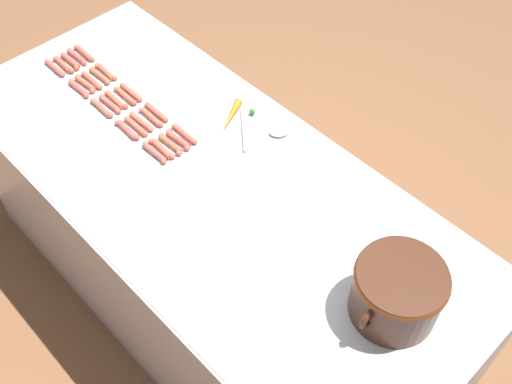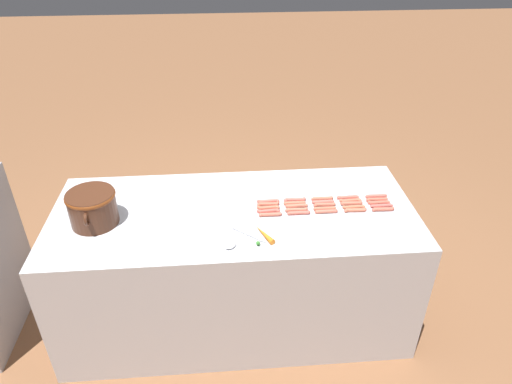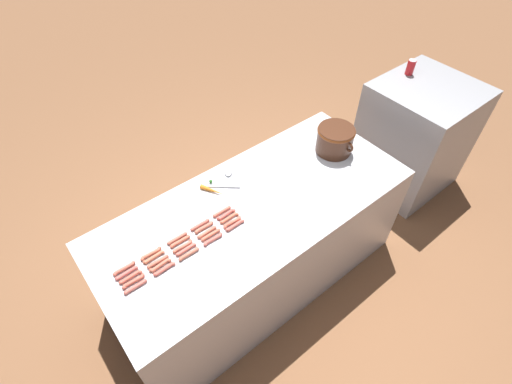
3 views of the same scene
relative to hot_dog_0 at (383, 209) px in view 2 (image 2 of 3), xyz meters
The scene contains 30 objects.
ground_plane 1.22m from the hot_dog_0, 84.96° to the left, with size 20.00×20.00×0.00m, color brown.
griddle_counter 0.97m from the hot_dog_0, 84.96° to the left, with size 0.91×2.12×0.85m.
hot_dog_0 is the anchor object (origin of this frame).
hot_dog_1 0.16m from the hot_dog_0, 88.37° to the left, with size 0.03×0.13×0.02m.
hot_dog_2 0.33m from the hot_dog_0, 89.19° to the left, with size 0.02×0.13×0.02m.
hot_dog_3 0.49m from the hot_dog_0, 89.60° to the left, with size 0.02×0.13×0.02m.
hot_dog_4 0.66m from the hot_dog_0, 89.97° to the left, with size 0.02×0.13×0.02m.
hot_dog_5 0.03m from the hot_dog_0, ahead, with size 0.02×0.13×0.02m.
hot_dog_6 0.17m from the hot_dog_0, 77.63° to the left, with size 0.03×0.13×0.02m.
hot_dog_7 0.34m from the hot_dog_0, 84.14° to the left, with size 0.02×0.13×0.02m.
hot_dog_8 0.50m from the hot_dog_0, 86.01° to the left, with size 0.03×0.13×0.02m.
hot_dog_9 0.67m from the hot_dog_0, 86.92° to the left, with size 0.03×0.13×0.02m.
hot_dog_10 0.07m from the hot_dog_0, ahead, with size 0.03×0.13×0.02m.
hot_dog_11 0.18m from the hot_dog_0, 66.25° to the left, with size 0.03×0.13×0.02m.
hot_dog_12 0.34m from the hot_dog_0, 77.70° to the left, with size 0.03×0.13×0.02m.
hot_dog_13 0.50m from the hot_dog_0, 81.55° to the left, with size 0.03×0.13×0.02m.
hot_dog_14 0.67m from the hot_dog_0, 83.98° to the left, with size 0.03×0.13×0.02m.
hot_dog_15 0.11m from the hot_dog_0, ahead, with size 0.03×0.13×0.02m.
hot_dog_16 0.20m from the hot_dog_0, 57.46° to the left, with size 0.03×0.13×0.02m.
hot_dog_17 0.35m from the hot_dog_0, 72.55° to the left, with size 0.03×0.13×0.02m.
hot_dog_18 0.51m from the hot_dog_0, 78.05° to the left, with size 0.02×0.13×0.02m.
hot_dog_19 0.67m from the hot_dog_0, 80.67° to the left, with size 0.03×0.13×0.02m.
hot_dog_20 0.14m from the hot_dog_0, ahead, with size 0.02×0.13×0.02m.
hot_dog_21 0.22m from the hot_dog_0, 50.61° to the left, with size 0.03×0.13×0.02m.
hot_dog_22 0.36m from the hot_dog_0, 66.77° to the left, with size 0.03×0.13×0.02m.
hot_dog_23 0.51m from the hot_dog_0, 74.01° to the left, with size 0.03×0.13×0.02m.
hot_dog_24 0.67m from the hot_dog_0, 78.05° to the left, with size 0.03×0.13×0.02m.
bean_pot 1.64m from the hot_dog_0, 89.40° to the left, with size 0.33×0.27×0.19m.
serving_spoon 0.89m from the hot_dog_0, 104.94° to the left, with size 0.20×0.23×0.02m.
carrot 0.74m from the hot_dog_0, 104.84° to the left, with size 0.17×0.11×0.03m.
Camera 2 is at (-2.22, 0.05, 2.36)m, focal length 32.43 mm.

